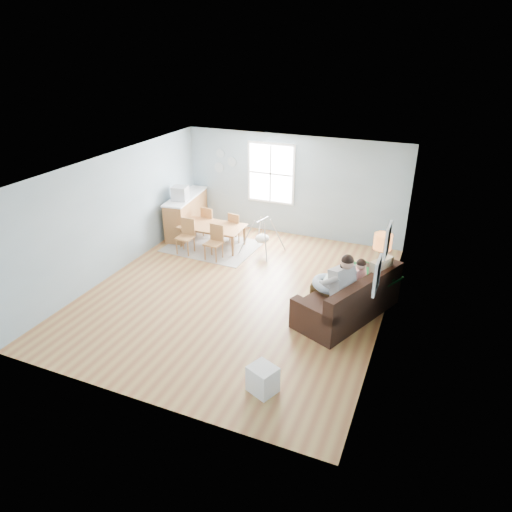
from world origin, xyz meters
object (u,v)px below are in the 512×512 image
at_px(toddler, 355,275).
at_px(chair_sw, 186,234).
at_px(storage_cube, 262,379).
at_px(dining_table, 212,236).
at_px(floor_lamp, 382,248).
at_px(father, 335,284).
at_px(baby_swing, 262,238).
at_px(chair_nw, 209,220).
at_px(sofa, 350,301).
at_px(chair_se, 215,240).
at_px(monitor, 180,193).
at_px(chair_ne, 236,226).
at_px(counter, 187,214).

relative_size(toddler, chair_sw, 1.07).
distance_m(storage_cube, dining_table, 5.50).
bearing_deg(storage_cube, floor_lamp, 67.94).
height_order(father, baby_swing, father).
relative_size(floor_lamp, chair_nw, 1.95).
bearing_deg(father, sofa, 42.76).
relative_size(chair_sw, chair_se, 1.03).
relative_size(chair_sw, monitor, 1.99).
relative_size(father, dining_table, 0.90).
relative_size(chair_ne, counter, 0.41).
distance_m(chair_nw, counter, 0.72).
height_order(dining_table, chair_sw, chair_sw).
distance_m(chair_se, baby_swing, 1.20).
relative_size(dining_table, chair_sw, 1.86).
relative_size(chair_nw, monitor, 1.92).
relative_size(floor_lamp, baby_swing, 1.58).
distance_m(floor_lamp, counter, 5.95).
xyz_separation_m(father, chair_sw, (-4.15, 1.59, -0.29)).
distance_m(storage_cube, baby_swing, 5.01).
xyz_separation_m(toddler, monitor, (-5.02, 1.92, 0.46)).
bearing_deg(storage_cube, father, 77.66).
xyz_separation_m(storage_cube, baby_swing, (-1.87, 4.65, 0.18)).
relative_size(dining_table, chair_nw, 1.93).
height_order(floor_lamp, chair_ne, floor_lamp).
bearing_deg(toddler, monitor, 159.10).
bearing_deg(storage_cube, sofa, 73.40).
height_order(storage_cube, counter, counter).
bearing_deg(sofa, toddler, 87.74).
xyz_separation_m(sofa, toddler, (0.01, 0.23, 0.46)).
bearing_deg(dining_table, baby_swing, 6.21).
height_order(father, toddler, father).
relative_size(dining_table, chair_ne, 2.04).
xyz_separation_m(sofa, storage_cube, (-0.77, -2.59, -0.10)).
height_order(sofa, father, father).
height_order(chair_sw, baby_swing, baby_swing).
height_order(dining_table, chair_nw, chair_nw).
xyz_separation_m(toddler, floor_lamp, (0.42, 0.15, 0.58)).
bearing_deg(father, floor_lamp, 41.78).
bearing_deg(monitor, toddler, -20.90).
bearing_deg(father, monitor, 153.34).
height_order(father, chair_nw, father).
xyz_separation_m(sofa, chair_ne, (-3.55, 2.43, 0.12)).
height_order(toddler, storage_cube, toddler).
xyz_separation_m(father, chair_se, (-3.33, 1.55, -0.30)).
bearing_deg(chair_ne, dining_table, -127.58).
xyz_separation_m(chair_nw, monitor, (-0.65, -0.32, 0.77)).
bearing_deg(chair_sw, storage_cube, -47.35).
relative_size(chair_nw, chair_ne, 1.06).
bearing_deg(chair_ne, chair_nw, 178.01).
height_order(sofa, chair_nw, sofa).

